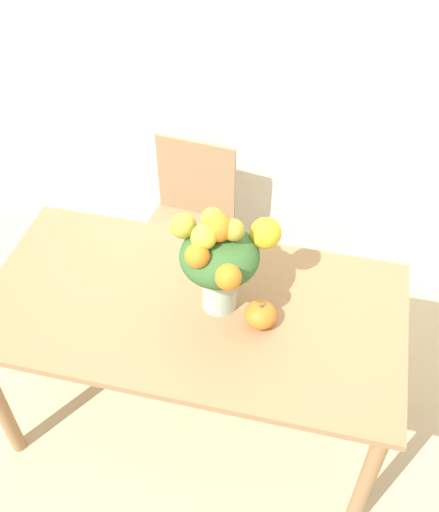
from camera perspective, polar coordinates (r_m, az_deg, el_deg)
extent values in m
plane|color=tan|center=(2.88, -2.10, -14.70)|extent=(12.00, 12.00, 0.00)
cube|color=silver|center=(2.77, 3.38, 20.76)|extent=(8.00, 0.06, 2.70)
cube|color=#9E754C|center=(2.26, -2.60, -4.92)|extent=(1.58, 0.80, 0.03)
cylinder|color=#9E754C|center=(2.37, 13.74, -20.22)|extent=(0.06, 0.06, 0.74)
cylinder|color=#9E754C|center=(2.97, -14.30, -2.19)|extent=(0.06, 0.06, 0.74)
cylinder|color=#9E754C|center=(2.75, 14.61, -7.35)|extent=(0.06, 0.06, 0.74)
cylinder|color=#B2CCBC|center=(2.18, 0.00, -2.87)|extent=(0.13, 0.13, 0.20)
cylinder|color=silver|center=(2.22, 0.00, -3.81)|extent=(0.11, 0.11, 0.09)
cylinder|color=#38662D|center=(2.14, 0.68, -2.31)|extent=(0.01, 0.01, 0.25)
cylinder|color=#38662D|center=(2.16, 0.36, -1.76)|extent=(0.01, 0.01, 0.25)
cylinder|color=#38662D|center=(2.16, -0.45, -1.81)|extent=(0.01, 0.01, 0.25)
cylinder|color=#38662D|center=(2.14, -0.64, -2.39)|extent=(0.01, 0.01, 0.25)
cylinder|color=#38662D|center=(2.13, 0.06, -2.71)|extent=(0.01, 0.01, 0.25)
ellipsoid|color=#38662D|center=(2.06, 0.00, 0.00)|extent=(0.28, 0.28, 0.17)
sphere|color=orange|center=(1.96, -2.13, 0.02)|extent=(0.08, 0.08, 0.08)
sphere|color=orange|center=(1.98, -0.09, 2.73)|extent=(0.10, 0.10, 0.10)
sphere|color=#AD9E33|center=(1.98, 1.35, 2.50)|extent=(0.08, 0.08, 0.08)
sphere|color=#AD9E33|center=(2.06, -3.46, 2.90)|extent=(0.09, 0.09, 0.09)
sphere|color=orange|center=(1.90, 0.84, -2.03)|extent=(0.09, 0.09, 0.09)
sphere|color=yellow|center=(1.96, -1.52, 1.82)|extent=(0.09, 0.09, 0.09)
sphere|color=#AD9E33|center=(2.01, -0.67, 3.55)|extent=(0.08, 0.08, 0.08)
sphere|color=yellow|center=(2.07, 4.41, 2.19)|extent=(0.11, 0.11, 0.11)
ellipsoid|color=orange|center=(2.16, 3.94, -5.60)|extent=(0.12, 0.12, 0.09)
cylinder|color=brown|center=(2.12, 4.00, -4.73)|extent=(0.02, 0.02, 0.02)
cube|color=#9E7A56|center=(2.95, -3.49, 1.68)|extent=(0.46, 0.46, 0.02)
cylinder|color=#9E7A56|center=(3.07, -7.42, -2.92)|extent=(0.04, 0.04, 0.45)
cylinder|color=#9E7A56|center=(2.97, -1.42, -4.51)|extent=(0.04, 0.04, 0.45)
cylinder|color=#9E7A56|center=(3.28, -4.99, 1.24)|extent=(0.04, 0.04, 0.45)
cylinder|color=#9E7A56|center=(3.19, 0.66, -0.12)|extent=(0.04, 0.04, 0.45)
cube|color=#9E7A56|center=(2.95, -2.24, 7.40)|extent=(0.40, 0.06, 0.43)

